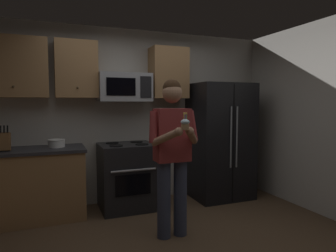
{
  "coord_description": "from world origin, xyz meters",
  "views": [
    {
      "loc": [
        -1.15,
        -2.77,
        1.51
      ],
      "look_at": [
        0.05,
        0.28,
        1.25
      ],
      "focal_mm": 32.21,
      "sensor_mm": 36.0,
      "label": 1
    }
  ],
  "objects_px": {
    "bowl_large_white": "(56,143)",
    "person": "(173,149)",
    "knife_block": "(3,141)",
    "microwave": "(124,87)",
    "refrigerator": "(220,141)",
    "cupcake": "(185,124)",
    "oven_range": "(127,176)"
  },
  "relations": [
    {
      "from": "bowl_large_white",
      "to": "person",
      "type": "height_order",
      "value": "person"
    },
    {
      "from": "knife_block",
      "to": "person",
      "type": "height_order",
      "value": "person"
    },
    {
      "from": "microwave",
      "to": "refrigerator",
      "type": "distance_m",
      "value": 1.72
    },
    {
      "from": "bowl_large_white",
      "to": "person",
      "type": "xyz_separation_m",
      "value": [
        1.18,
        -1.15,
        0.02
      ]
    },
    {
      "from": "cupcake",
      "to": "bowl_large_white",
      "type": "bearing_deg",
      "value": 128.49
    },
    {
      "from": "person",
      "to": "microwave",
      "type": "bearing_deg",
      "value": 101.61
    },
    {
      "from": "microwave",
      "to": "refrigerator",
      "type": "height_order",
      "value": "microwave"
    },
    {
      "from": "cupcake",
      "to": "oven_range",
      "type": "bearing_deg",
      "value": 99.93
    },
    {
      "from": "microwave",
      "to": "knife_block",
      "type": "height_order",
      "value": "microwave"
    },
    {
      "from": "bowl_large_white",
      "to": "person",
      "type": "bearing_deg",
      "value": -44.38
    },
    {
      "from": "bowl_large_white",
      "to": "cupcake",
      "type": "distance_m",
      "value": 1.92
    },
    {
      "from": "oven_range",
      "to": "refrigerator",
      "type": "xyz_separation_m",
      "value": [
        1.5,
        -0.04,
        0.44
      ]
    },
    {
      "from": "person",
      "to": "knife_block",
      "type": "bearing_deg",
      "value": 149.3
    },
    {
      "from": "oven_range",
      "to": "knife_block",
      "type": "distance_m",
      "value": 1.64
    },
    {
      "from": "oven_range",
      "to": "person",
      "type": "xyz_separation_m",
      "value": [
        0.25,
        -1.09,
        0.53
      ]
    },
    {
      "from": "knife_block",
      "to": "refrigerator",
      "type": "bearing_deg",
      "value": -0.18
    },
    {
      "from": "oven_range",
      "to": "microwave",
      "type": "xyz_separation_m",
      "value": [
        0.0,
        0.12,
        1.26
      ]
    },
    {
      "from": "knife_block",
      "to": "oven_range",
      "type": "bearing_deg",
      "value": 1.1
    },
    {
      "from": "knife_block",
      "to": "bowl_large_white",
      "type": "xyz_separation_m",
      "value": [
        0.61,
        0.09,
        -0.06
      ]
    },
    {
      "from": "oven_range",
      "to": "person",
      "type": "bearing_deg",
      "value": -77.16
    },
    {
      "from": "refrigerator",
      "to": "cupcake",
      "type": "bearing_deg",
      "value": -132.23
    },
    {
      "from": "person",
      "to": "cupcake",
      "type": "bearing_deg",
      "value": -90.0
    },
    {
      "from": "refrigerator",
      "to": "knife_block",
      "type": "height_order",
      "value": "refrigerator"
    },
    {
      "from": "oven_range",
      "to": "person",
      "type": "height_order",
      "value": "person"
    },
    {
      "from": "refrigerator",
      "to": "knife_block",
      "type": "bearing_deg",
      "value": 179.82
    },
    {
      "from": "oven_range",
      "to": "person",
      "type": "distance_m",
      "value": 1.24
    },
    {
      "from": "refrigerator",
      "to": "bowl_large_white",
      "type": "distance_m",
      "value": 2.43
    },
    {
      "from": "microwave",
      "to": "knife_block",
      "type": "distance_m",
      "value": 1.69
    },
    {
      "from": "knife_block",
      "to": "bowl_large_white",
      "type": "height_order",
      "value": "knife_block"
    },
    {
      "from": "person",
      "to": "bowl_large_white",
      "type": "bearing_deg",
      "value": 135.62
    },
    {
      "from": "bowl_large_white",
      "to": "knife_block",
      "type": "bearing_deg",
      "value": -171.24
    },
    {
      "from": "oven_range",
      "to": "cupcake",
      "type": "bearing_deg",
      "value": -80.07
    }
  ]
}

